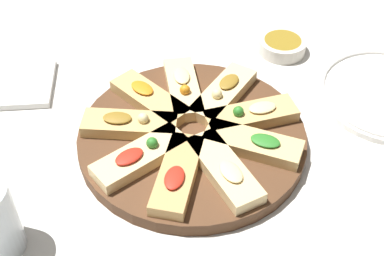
% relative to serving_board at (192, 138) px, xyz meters
% --- Properties ---
extents(ground_plane, '(3.00, 3.00, 0.00)m').
position_rel_serving_board_xyz_m(ground_plane, '(0.00, 0.00, -0.01)').
color(ground_plane, silver).
extents(serving_board, '(0.34, 0.34, 0.02)m').
position_rel_serving_board_xyz_m(serving_board, '(0.00, 0.00, 0.00)').
color(serving_board, '#51331E').
rests_on(serving_board, ground_plane).
extents(focaccia_slice_0, '(0.14, 0.12, 0.03)m').
position_rel_serving_board_xyz_m(focaccia_slice_0, '(0.08, 0.05, 0.02)').
color(focaccia_slice_0, '#E5C689').
rests_on(focaccia_slice_0, serving_board).
extents(focaccia_slice_1, '(0.08, 0.15, 0.03)m').
position_rel_serving_board_xyz_m(focaccia_slice_1, '(0.03, 0.09, 0.02)').
color(focaccia_slice_1, '#DBB775').
rests_on(focaccia_slice_1, serving_board).
extents(focaccia_slice_2, '(0.09, 0.15, 0.03)m').
position_rel_serving_board_xyz_m(focaccia_slice_2, '(-0.03, 0.09, 0.02)').
color(focaccia_slice_2, tan).
rests_on(focaccia_slice_2, serving_board).
extents(focaccia_slice_3, '(0.15, 0.11, 0.03)m').
position_rel_serving_board_xyz_m(focaccia_slice_3, '(-0.08, 0.04, 0.02)').
color(focaccia_slice_3, '#E5C689').
rests_on(focaccia_slice_3, serving_board).
extents(focaccia_slice_4, '(0.15, 0.08, 0.03)m').
position_rel_serving_board_xyz_m(focaccia_slice_4, '(-0.09, -0.02, 0.02)').
color(focaccia_slice_4, '#E5C689').
rests_on(focaccia_slice_4, serving_board).
extents(focaccia_slice_5, '(0.13, 0.14, 0.03)m').
position_rel_serving_board_xyz_m(focaccia_slice_5, '(-0.06, -0.07, 0.02)').
color(focaccia_slice_5, tan).
rests_on(focaccia_slice_5, serving_board).
extents(focaccia_slice_6, '(0.05, 0.14, 0.03)m').
position_rel_serving_board_xyz_m(focaccia_slice_6, '(0.00, -0.09, 0.02)').
color(focaccia_slice_6, tan).
rests_on(focaccia_slice_6, serving_board).
extents(focaccia_slice_7, '(0.13, 0.13, 0.03)m').
position_rel_serving_board_xyz_m(focaccia_slice_7, '(0.06, -0.07, 0.02)').
color(focaccia_slice_7, '#E5C689').
rests_on(focaccia_slice_7, serving_board).
extents(focaccia_slice_8, '(0.15, 0.07, 0.03)m').
position_rel_serving_board_xyz_m(focaccia_slice_8, '(0.09, -0.01, 0.02)').
color(focaccia_slice_8, tan).
rests_on(focaccia_slice_8, serving_board).
extents(napkin_stack, '(0.14, 0.12, 0.01)m').
position_rel_serving_board_xyz_m(napkin_stack, '(-0.11, -0.30, -0.01)').
color(napkin_stack, white).
rests_on(napkin_stack, ground_plane).
extents(dipping_bowl, '(0.09, 0.09, 0.03)m').
position_rel_serving_board_xyz_m(dipping_bowl, '(-0.25, 0.15, 0.00)').
color(dipping_bowl, silver).
rests_on(dipping_bowl, ground_plane).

